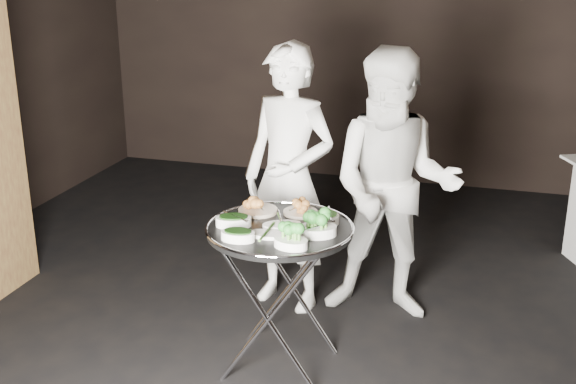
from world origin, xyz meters
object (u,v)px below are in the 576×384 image
(serving_tray, at_px, (280,229))
(waiter_left, at_px, (289,179))
(tray_stand, at_px, (280,292))
(waiter_right, at_px, (394,187))

(serving_tray, distance_m, waiter_left, 0.76)
(tray_stand, bearing_deg, waiter_left, 102.70)
(tray_stand, xyz_separation_m, waiter_right, (0.47, 0.77, 0.37))
(serving_tray, relative_size, waiter_left, 0.46)
(waiter_left, xyz_separation_m, waiter_right, (0.63, 0.03, -0.00))
(tray_stand, height_order, serving_tray, serving_tray)
(tray_stand, relative_size, waiter_left, 0.48)
(waiter_right, bearing_deg, serving_tray, -125.26)
(tray_stand, distance_m, serving_tray, 0.36)
(serving_tray, bearing_deg, waiter_left, 102.70)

